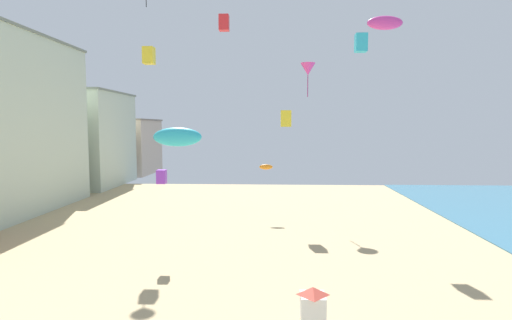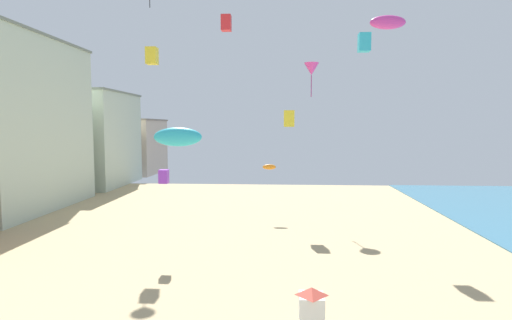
{
  "view_description": "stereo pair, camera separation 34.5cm",
  "coord_description": "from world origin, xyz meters",
  "views": [
    {
      "loc": [
        5.68,
        -6.4,
        9.67
      ],
      "look_at": [
        4.72,
        14.81,
        7.89
      ],
      "focal_mm": 28.44,
      "sensor_mm": 36.0,
      "label": 1
    },
    {
      "loc": [
        6.02,
        -6.38,
        9.67
      ],
      "look_at": [
        4.72,
        14.81,
        7.89
      ],
      "focal_mm": 28.44,
      "sensor_mm": 36.0,
      "label": 2
    }
  ],
  "objects": [
    {
      "name": "boardwalk_hotel_far",
      "position": [
        -28.01,
        58.06,
        7.59
      ],
      "size": [
        17.77,
        15.76,
        15.17
      ],
      "color": "#B7C6B2",
      "rests_on": "ground"
    },
    {
      "name": "kite_red_box",
      "position": [
        1.89,
        24.51,
        17.37
      ],
      "size": [
        0.74,
        0.74,
        1.16
      ],
      "color": "red"
    },
    {
      "name": "kite_yellow_box_2",
      "position": [
        6.81,
        33.32,
        10.39
      ],
      "size": [
        1.01,
        1.01,
        1.59
      ],
      "color": "yellow"
    },
    {
      "name": "kite_yellow_box",
      "position": [
        -4.95,
        28.01,
        15.61
      ],
      "size": [
        0.91,
        0.91,
        1.42
      ],
      "color": "yellow"
    },
    {
      "name": "kite_cyan_parafoil",
      "position": [
        0.51,
        15.0,
        9.09
      ],
      "size": [
        2.61,
        0.72,
        1.01
      ],
      "color": "#2DB7CC"
    },
    {
      "name": "kite_purple_box",
      "position": [
        -2.59,
        22.79,
        5.95
      ],
      "size": [
        0.65,
        0.65,
        1.02
      ],
      "color": "purple"
    },
    {
      "name": "kite_cyan_box",
      "position": [
        13.35,
        30.69,
        17.04
      ],
      "size": [
        1.01,
        1.01,
        1.59
      ],
      "color": "#2DB7CC"
    },
    {
      "name": "kite_magenta_parafoil",
      "position": [
        14.0,
        25.33,
        17.44
      ],
      "size": [
        2.67,
        0.74,
        1.04
      ],
      "color": "#DB3D9E"
    },
    {
      "name": "lifeguard_stand",
      "position": [
        7.42,
        11.11,
        1.84
      ],
      "size": [
        1.1,
        1.1,
        2.55
      ],
      "rotation": [
        0.0,
        0.0,
        -0.3
      ],
      "color": "white",
      "rests_on": "ground"
    },
    {
      "name": "boardwalk_hotel_distant",
      "position": [
        -28.01,
        74.79,
        5.53
      ],
      "size": [
        18.31,
        14.24,
        11.05
      ],
      "color": "#C6B29E",
      "rests_on": "ground"
    },
    {
      "name": "kite_orange_parafoil",
      "position": [
        4.83,
        35.75,
        5.39
      ],
      "size": [
        1.4,
        0.39,
        0.54
      ],
      "color": "orange"
    },
    {
      "name": "kite_magenta_delta",
      "position": [
        9.24,
        37.62,
        15.71
      ],
      "size": [
        1.58,
        1.58,
        3.58
      ],
      "color": "#DB3D9E"
    }
  ]
}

